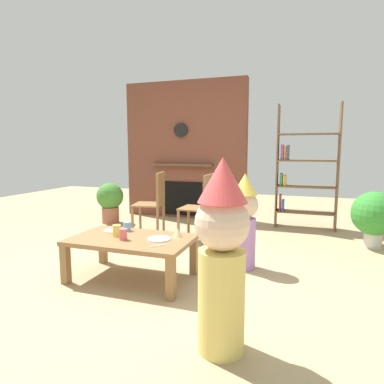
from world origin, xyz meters
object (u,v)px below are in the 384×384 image
Objects in this scene: paper_plate_front at (113,231)px; dining_chair_left at (154,200)px; child_in_pink at (244,219)px; potted_plant_tall at (375,215)px; paper_cup_near_left at (127,226)px; paper_cup_center at (117,231)px; dining_chair_middle at (202,203)px; potted_plant_short at (110,200)px; child_with_cone_hat at (222,252)px; paper_cup_near_right at (123,234)px; bookshelf at (302,171)px; birthday_cake_slice at (178,233)px; paper_plate_rear at (159,239)px; coffee_table at (132,244)px.

dining_chair_left is at bearing 97.69° from paper_plate_front.
child_in_pink reaches higher than potted_plant_tall.
paper_cup_near_left is 0.22m from paper_cup_center.
paper_cup_near_left is 1.36m from dining_chair_left.
potted_plant_short is (-1.77, 0.54, -0.12)m from dining_chair_middle.
dining_chair_middle reaches higher than potted_plant_short.
child_with_cone_hat reaches higher than dining_chair_middle.
child_with_cone_hat reaches higher than paper_cup_near_right.
potted_plant_tall is at bearing 39.10° from paper_cup_near_right.
paper_cup_near_right is at bearing -118.96° from bookshelf.
bookshelf is 19.00× the size of birthday_cake_slice.
paper_cup_near_left is at bearing 93.31° from paper_cup_center.
dining_chair_left is at bearing -65.35° from child_in_pink.
paper_plate_rear is 0.91m from child_in_pink.
paper_plate_rear is at bearing 3.16° from paper_cup_center.
dining_chair_middle is (-1.23, -1.22, -0.38)m from bookshelf.
dining_chair_left is 2.88m from potted_plant_tall.
potted_plant_tall is at bearing -78.29° from child_with_cone_hat.
paper_plate_front is at bearing -12.74° from child_in_pink.
paper_cup_center is 2.41m from potted_plant_short.
potted_plant_tall is (1.41, 1.25, -0.11)m from child_in_pink.
dining_chair_left is at bearing -4.16° from dining_chair_middle.
paper_cup_center is at bearing 143.99° from paper_cup_near_right.
potted_plant_short is at bearing -167.33° from bookshelf.
paper_plate_rear is at bearing -138.76° from potted_plant_tall.
potted_plant_tall is at bearing -171.38° from child_in_pink.
potted_plant_short is at bearing 124.28° from paper_cup_center.
paper_cup_near_left is 0.15m from paper_plate_front.
paper_plate_front is 0.18× the size of child_in_pink.
paper_cup_near_right is 0.15m from paper_cup_center.
paper_cup_near_left is 0.13× the size of potted_plant_short.
coffee_table is 0.45m from birthday_cake_slice.
paper_cup_near_right reaches higher than paper_plate_rear.
dining_chair_middle reaches higher than paper_plate_rear.
dining_chair_left reaches higher than potted_plant_tall.
coffee_table is 0.20m from paper_cup_center.
potted_plant_tall is at bearing 36.37° from paper_cup_center.
paper_cup_near_right is at bearing 3.88° from child_with_cone_hat.
potted_plant_short is (-1.36, 1.99, -0.07)m from paper_cup_center.
coffee_table is at bearing 68.16° from paper_cup_near_right.
child_in_pink is (-0.11, 1.44, -0.10)m from child_with_cone_hat.
paper_cup_near_right is 1.04× the size of birthday_cake_slice.
coffee_table is 3.02m from potted_plant_tall.
bookshelf is 2.11× the size of dining_chair_middle.
child_with_cone_hat reaches higher than coffee_table.
child_with_cone_hat is 1.68× the size of potted_plant_tall.
paper_cup_near_right is 3.10m from potted_plant_tall.
paper_cup_near_right is 1.34m from child_with_cone_hat.
potted_plant_short is at bearing -9.93° from child_with_cone_hat.
paper_cup_center reaches higher than coffee_table.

